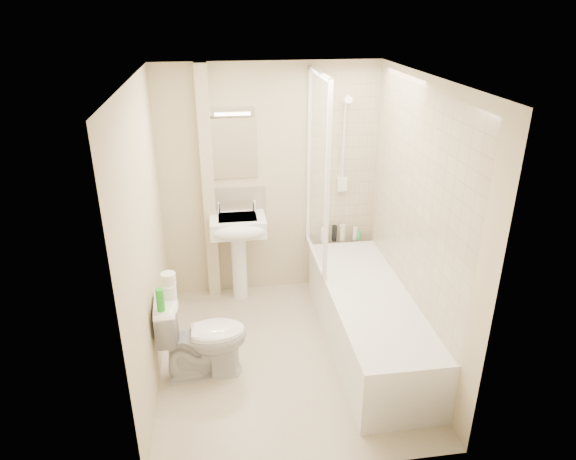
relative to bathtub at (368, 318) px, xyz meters
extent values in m
plane|color=beige|center=(-0.75, -0.05, -0.29)|extent=(2.50, 2.50, 0.00)
cube|color=beige|center=(-0.75, 1.20, 0.91)|extent=(2.20, 0.02, 2.40)
cube|color=beige|center=(-1.85, -0.05, 0.91)|extent=(0.02, 2.50, 2.40)
cube|color=beige|center=(0.35, -0.05, 0.91)|extent=(0.02, 2.50, 2.40)
cube|color=white|center=(-0.75, -0.05, 2.11)|extent=(2.20, 2.50, 0.02)
cube|color=beige|center=(0.00, 1.18, 1.14)|extent=(0.70, 0.01, 1.75)
cube|color=beige|center=(0.34, 0.00, 1.14)|extent=(0.01, 2.10, 1.75)
cube|color=beige|center=(-1.37, 1.14, 0.91)|extent=(0.12, 0.12, 2.40)
cube|color=beige|center=(-1.10, 1.19, 0.74)|extent=(0.60, 0.02, 0.30)
cube|color=white|center=(-1.10, 1.18, 1.29)|extent=(0.46, 0.01, 0.60)
cube|color=silver|center=(-1.10, 1.16, 1.66)|extent=(0.42, 0.07, 0.07)
cube|color=white|center=(0.00, 0.00, -0.01)|extent=(0.70, 2.10, 0.55)
cube|color=white|center=(0.00, 0.00, 0.21)|extent=(0.56, 1.96, 0.05)
cube|color=white|center=(-0.35, 0.75, 1.16)|extent=(0.01, 0.90, 1.80)
cube|color=white|center=(-0.35, 1.18, 1.16)|extent=(0.04, 0.04, 1.80)
cube|color=white|center=(-0.35, 0.30, 1.16)|extent=(0.04, 0.04, 1.80)
cube|color=white|center=(-0.35, 0.75, 2.04)|extent=(0.04, 0.90, 0.04)
cube|color=white|center=(-0.35, 0.75, 0.28)|extent=(0.04, 0.90, 0.03)
cylinder|color=white|center=(0.00, 1.16, 1.26)|extent=(0.02, 0.02, 0.90)
cylinder|color=white|center=(0.00, 1.16, 0.81)|extent=(0.05, 0.05, 0.02)
cylinder|color=white|center=(0.00, 1.16, 1.71)|extent=(0.05, 0.05, 0.02)
cylinder|color=white|center=(0.00, 1.10, 1.74)|extent=(0.08, 0.11, 0.11)
cube|color=white|center=(0.00, 1.16, 0.88)|extent=(0.10, 0.05, 0.14)
cylinder|color=white|center=(-0.02, 1.14, 1.31)|extent=(0.01, 0.13, 0.84)
cylinder|color=white|center=(-1.10, 1.03, 0.08)|extent=(0.16, 0.16, 0.74)
cube|color=white|center=(-1.10, 1.00, 0.56)|extent=(0.55, 0.42, 0.17)
ellipsoid|color=white|center=(-1.10, 0.83, 0.56)|extent=(0.55, 0.23, 0.17)
cube|color=silver|center=(-1.10, 1.00, 0.62)|extent=(0.38, 0.28, 0.04)
cylinder|color=white|center=(-1.28, 1.11, 0.70)|extent=(0.03, 0.03, 0.10)
cylinder|color=white|center=(-0.92, 1.11, 0.70)|extent=(0.03, 0.03, 0.10)
sphere|color=white|center=(-1.28, 1.11, 0.76)|extent=(0.04, 0.04, 0.04)
sphere|color=white|center=(-0.92, 1.11, 0.76)|extent=(0.04, 0.04, 0.04)
cylinder|color=white|center=(-0.19, 1.11, 0.34)|extent=(0.06, 0.06, 0.15)
cylinder|color=black|center=(-0.07, 1.11, 0.35)|extent=(0.05, 0.05, 0.18)
cylinder|color=navy|center=(0.00, 1.11, 0.32)|extent=(0.05, 0.05, 0.11)
cylinder|color=beige|center=(0.01, 1.11, 0.35)|extent=(0.07, 0.07, 0.18)
cylinder|color=silver|center=(0.15, 1.11, 0.33)|extent=(0.05, 0.05, 0.14)
cylinder|color=green|center=(0.19, 1.11, 0.31)|extent=(0.06, 0.06, 0.09)
imported|color=white|center=(-1.47, -0.18, 0.08)|extent=(0.49, 0.77, 0.74)
cylinder|color=white|center=(-1.71, -0.12, 0.50)|extent=(0.11, 0.11, 0.10)
cylinder|color=white|center=(-1.70, -0.10, 0.60)|extent=(0.12, 0.12, 0.10)
cylinder|color=green|center=(-1.76, -0.31, 0.54)|extent=(0.06, 0.06, 0.19)
camera|label=1|loc=(-1.27, -3.75, 2.61)|focal=32.00mm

